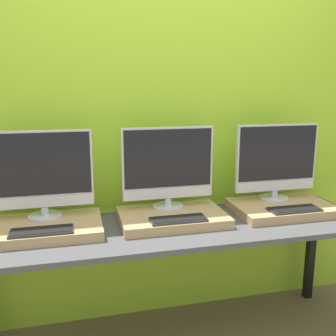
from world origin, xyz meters
name	(u,v)px	position (x,y,z in m)	size (l,w,h in m)	color
wall_back	(160,121)	(0.00, 0.70, 1.30)	(8.00, 0.04, 2.60)	#9ED12D
workbench	(175,237)	(0.00, 0.31, 0.68)	(2.27, 0.63, 0.75)	#47474C
wooden_riser_left	(44,228)	(-0.70, 0.38, 0.78)	(0.60, 0.41, 0.05)	tan
monitor_left	(42,173)	(-0.70, 0.48, 1.06)	(0.54, 0.18, 0.48)	silver
keyboard_left	(42,231)	(-0.70, 0.24, 0.81)	(0.31, 0.12, 0.01)	#2D2D2D
wooden_riser_center	(172,217)	(0.00, 0.38, 0.78)	(0.60, 0.41, 0.05)	tan
monitor_center	(168,166)	(0.00, 0.48, 1.06)	(0.54, 0.18, 0.48)	silver
keyboard_center	(178,219)	(0.00, 0.24, 0.81)	(0.31, 0.12, 0.01)	#2D2D2D
wooden_riser_right	(282,208)	(0.70, 0.38, 0.78)	(0.60, 0.41, 0.05)	tan
monitor_right	(276,161)	(0.70, 0.48, 1.06)	(0.54, 0.18, 0.48)	silver
keyboard_right	(294,209)	(0.70, 0.24, 0.81)	(0.31, 0.12, 0.01)	#2D2D2D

